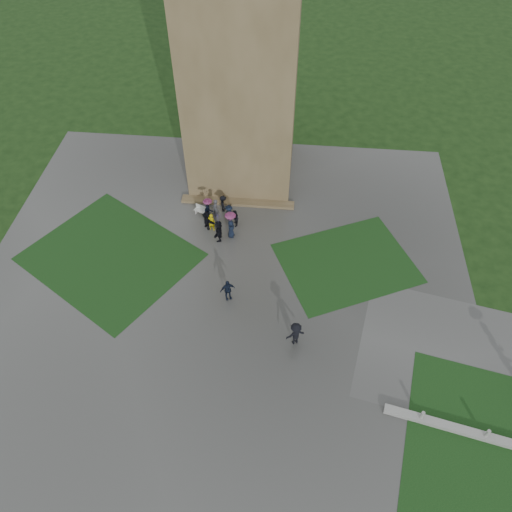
# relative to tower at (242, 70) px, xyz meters

# --- Properties ---
(ground) EXTENTS (120.00, 120.00, 0.00)m
(ground) POSITION_rel_tower_xyz_m (0.00, -15.00, -9.00)
(ground) COLOR black
(plaza) EXTENTS (34.00, 34.00, 0.02)m
(plaza) POSITION_rel_tower_xyz_m (0.00, -13.00, -8.99)
(plaza) COLOR #3A3B38
(plaza) RESTS_ON ground
(lawn_inset_left) EXTENTS (14.10, 13.46, 0.01)m
(lawn_inset_left) POSITION_rel_tower_xyz_m (-8.50, -11.00, -8.97)
(lawn_inset_left) COLOR black
(lawn_inset_left) RESTS_ON plaza
(lawn_inset_right) EXTENTS (11.12, 10.15, 0.01)m
(lawn_inset_right) POSITION_rel_tower_xyz_m (8.50, -10.00, -8.97)
(lawn_inset_right) COLOR black
(lawn_inset_right) RESTS_ON plaza
(tower) EXTENTS (8.00, 8.00, 18.00)m
(tower) POSITION_rel_tower_xyz_m (0.00, 0.00, 0.00)
(tower) COLOR brown
(tower) RESTS_ON ground
(tower_plinth) EXTENTS (9.00, 0.80, 0.22)m
(tower_plinth) POSITION_rel_tower_xyz_m (0.00, -4.40, -8.87)
(tower_plinth) COLOR brown
(tower_plinth) RESTS_ON plaza
(bench) EXTENTS (1.37, 0.88, 0.76)m
(bench) POSITION_rel_tower_xyz_m (-2.56, -5.95, -8.59)
(bench) COLOR silver
(bench) RESTS_ON plaza
(visitor_cluster) EXTENTS (3.01, 4.49, 2.54)m
(visitor_cluster) POSITION_rel_tower_xyz_m (-1.08, -7.39, -7.88)
(visitor_cluster) COLOR black
(visitor_cluster) RESTS_ON plaza
(pedestrian_mid) EXTENTS (1.16, 0.96, 1.73)m
(pedestrian_mid) POSITION_rel_tower_xyz_m (0.48, -13.89, -8.11)
(pedestrian_mid) COLOR black
(pedestrian_mid) RESTS_ON plaza
(pedestrian_near) EXTENTS (1.34, 1.05, 1.84)m
(pedestrian_near) POSITION_rel_tower_xyz_m (5.09, -16.92, -8.06)
(pedestrian_near) COLOR black
(pedestrian_near) RESTS_ON plaza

